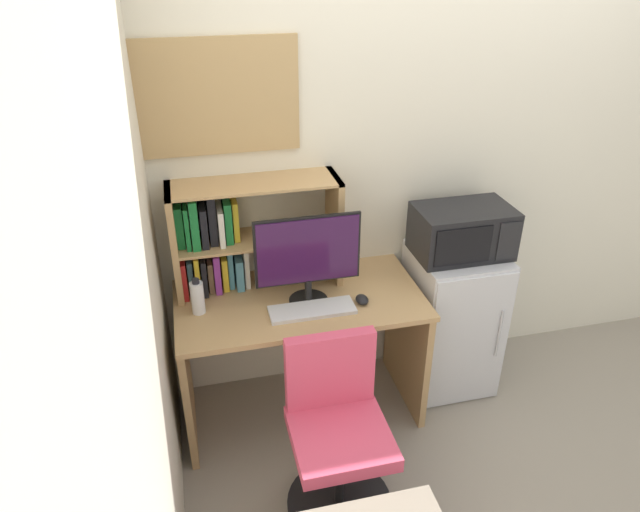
{
  "coord_description": "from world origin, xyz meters",
  "views": [
    {
      "loc": [
        -1.41,
        -2.8,
        2.39
      ],
      "look_at": [
        -0.82,
        -0.36,
        1.01
      ],
      "focal_mm": 32.74,
      "sensor_mm": 36.0,
      "label": 1
    }
  ],
  "objects_px": {
    "keyboard": "(312,310)",
    "desk_chair": "(337,440)",
    "hutch_bookshelf": "(230,237)",
    "microwave": "(462,231)",
    "wall_corkboard": "(215,98)",
    "computer_mouse": "(362,300)",
    "mini_fridge": "(451,319)",
    "monitor": "(308,256)",
    "water_bottle": "(198,297)"
  },
  "relations": [
    {
      "from": "keyboard",
      "to": "water_bottle",
      "type": "relative_size",
      "value": 2.24
    },
    {
      "from": "microwave",
      "to": "monitor",
      "type": "bearing_deg",
      "value": -172.74
    },
    {
      "from": "mini_fridge",
      "to": "microwave",
      "type": "distance_m",
      "value": 0.57
    },
    {
      "from": "microwave",
      "to": "desk_chair",
      "type": "bearing_deg",
      "value": -141.67
    },
    {
      "from": "computer_mouse",
      "to": "wall_corkboard",
      "type": "xyz_separation_m",
      "value": [
        -0.62,
        0.44,
        0.94
      ]
    },
    {
      "from": "computer_mouse",
      "to": "microwave",
      "type": "bearing_deg",
      "value": 16.82
    },
    {
      "from": "hutch_bookshelf",
      "to": "desk_chair",
      "type": "distance_m",
      "value": 1.12
    },
    {
      "from": "computer_mouse",
      "to": "desk_chair",
      "type": "height_order",
      "value": "desk_chair"
    },
    {
      "from": "hutch_bookshelf",
      "to": "keyboard",
      "type": "bearing_deg",
      "value": -44.96
    },
    {
      "from": "monitor",
      "to": "desk_chair",
      "type": "height_order",
      "value": "monitor"
    },
    {
      "from": "monitor",
      "to": "microwave",
      "type": "relative_size",
      "value": 1.03
    },
    {
      "from": "hutch_bookshelf",
      "to": "microwave",
      "type": "distance_m",
      "value": 1.23
    },
    {
      "from": "computer_mouse",
      "to": "desk_chair",
      "type": "distance_m",
      "value": 0.69
    },
    {
      "from": "desk_chair",
      "to": "computer_mouse",
      "type": "bearing_deg",
      "value": 62.7
    },
    {
      "from": "monitor",
      "to": "keyboard",
      "type": "relative_size",
      "value": 1.23
    },
    {
      "from": "computer_mouse",
      "to": "water_bottle",
      "type": "height_order",
      "value": "water_bottle"
    },
    {
      "from": "water_bottle",
      "to": "microwave",
      "type": "bearing_deg",
      "value": 3.04
    },
    {
      "from": "monitor",
      "to": "mini_fridge",
      "type": "relative_size",
      "value": 0.6
    },
    {
      "from": "microwave",
      "to": "desk_chair",
      "type": "distance_m",
      "value": 1.27
    },
    {
      "from": "desk_chair",
      "to": "wall_corkboard",
      "type": "distance_m",
      "value": 1.68
    },
    {
      "from": "hutch_bookshelf",
      "to": "monitor",
      "type": "relative_size",
      "value": 1.63
    },
    {
      "from": "hutch_bookshelf",
      "to": "mini_fridge",
      "type": "height_order",
      "value": "hutch_bookshelf"
    },
    {
      "from": "keyboard",
      "to": "water_bottle",
      "type": "xyz_separation_m",
      "value": [
        -0.54,
        0.13,
        0.08
      ]
    },
    {
      "from": "keyboard",
      "to": "desk_chair",
      "type": "xyz_separation_m",
      "value": [
        0.0,
        -0.49,
        -0.39
      ]
    },
    {
      "from": "monitor",
      "to": "water_bottle",
      "type": "relative_size",
      "value": 2.76
    },
    {
      "from": "hutch_bookshelf",
      "to": "monitor",
      "type": "xyz_separation_m",
      "value": [
        0.35,
        -0.26,
        -0.02
      ]
    },
    {
      "from": "water_bottle",
      "to": "desk_chair",
      "type": "bearing_deg",
      "value": -48.34
    },
    {
      "from": "monitor",
      "to": "computer_mouse",
      "type": "relative_size",
      "value": 5.95
    },
    {
      "from": "keyboard",
      "to": "microwave",
      "type": "xyz_separation_m",
      "value": [
        0.87,
        0.2,
        0.23
      ]
    },
    {
      "from": "keyboard",
      "to": "computer_mouse",
      "type": "bearing_deg",
      "value": 3.92
    },
    {
      "from": "mini_fridge",
      "to": "wall_corkboard",
      "type": "distance_m",
      "value": 1.8
    },
    {
      "from": "computer_mouse",
      "to": "mini_fridge",
      "type": "bearing_deg",
      "value": 16.56
    },
    {
      "from": "monitor",
      "to": "wall_corkboard",
      "type": "height_order",
      "value": "wall_corkboard"
    },
    {
      "from": "desk_chair",
      "to": "microwave",
      "type": "bearing_deg",
      "value": 38.33
    },
    {
      "from": "desk_chair",
      "to": "wall_corkboard",
      "type": "relative_size",
      "value": 1.09
    },
    {
      "from": "computer_mouse",
      "to": "wall_corkboard",
      "type": "height_order",
      "value": "wall_corkboard"
    },
    {
      "from": "water_bottle",
      "to": "keyboard",
      "type": "bearing_deg",
      "value": -13.2
    },
    {
      "from": "keyboard",
      "to": "microwave",
      "type": "distance_m",
      "value": 0.93
    },
    {
      "from": "desk_chair",
      "to": "wall_corkboard",
      "type": "bearing_deg",
      "value": 110.78
    },
    {
      "from": "wall_corkboard",
      "to": "monitor",
      "type": "bearing_deg",
      "value": -45.69
    },
    {
      "from": "wall_corkboard",
      "to": "hutch_bookshelf",
      "type": "bearing_deg",
      "value": -86.57
    },
    {
      "from": "computer_mouse",
      "to": "microwave",
      "type": "xyz_separation_m",
      "value": [
        0.61,
        0.18,
        0.22
      ]
    },
    {
      "from": "mini_fridge",
      "to": "wall_corkboard",
      "type": "height_order",
      "value": "wall_corkboard"
    },
    {
      "from": "mini_fridge",
      "to": "desk_chair",
      "type": "distance_m",
      "value": 1.11
    },
    {
      "from": "mini_fridge",
      "to": "wall_corkboard",
      "type": "relative_size",
      "value": 1.1
    },
    {
      "from": "microwave",
      "to": "desk_chair",
      "type": "height_order",
      "value": "microwave"
    },
    {
      "from": "mini_fridge",
      "to": "monitor",
      "type": "bearing_deg",
      "value": -172.93
    },
    {
      "from": "water_bottle",
      "to": "wall_corkboard",
      "type": "xyz_separation_m",
      "value": [
        0.19,
        0.33,
        0.88
      ]
    },
    {
      "from": "hutch_bookshelf",
      "to": "microwave",
      "type": "height_order",
      "value": "hutch_bookshelf"
    },
    {
      "from": "microwave",
      "to": "desk_chair",
      "type": "relative_size",
      "value": 0.59
    }
  ]
}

